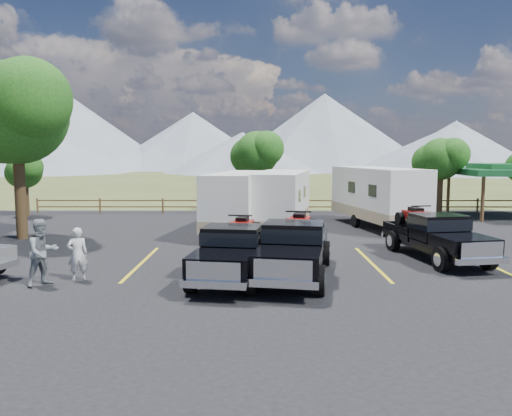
{
  "coord_description": "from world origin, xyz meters",
  "views": [
    {
      "loc": [
        -1.96,
        -13.0,
        3.84
      ],
      "look_at": [
        -2.03,
        7.36,
        1.6
      ],
      "focal_mm": 35.0,
      "sensor_mm": 36.0,
      "label": 1
    }
  ],
  "objects_px": {
    "trailer_right": "(378,196)",
    "person_a": "(78,254)",
    "rig_left": "(234,249)",
    "trailer_center": "(280,201)",
    "trailer_left": "(240,202)",
    "pavilion": "(507,171)",
    "person_b": "(42,252)",
    "rig_right": "(435,235)",
    "rig_center": "(295,247)",
    "tree_big_nw": "(15,113)"
  },
  "relations": [
    {
      "from": "trailer_right",
      "to": "person_a",
      "type": "relative_size",
      "value": 5.49
    },
    {
      "from": "rig_left",
      "to": "trailer_right",
      "type": "distance_m",
      "value": 12.53
    },
    {
      "from": "trailer_center",
      "to": "trailer_right",
      "type": "height_order",
      "value": "trailer_right"
    },
    {
      "from": "rig_left",
      "to": "trailer_left",
      "type": "bearing_deg",
      "value": 99.06
    },
    {
      "from": "pavilion",
      "to": "rig_left",
      "type": "height_order",
      "value": "pavilion"
    },
    {
      "from": "rig_left",
      "to": "person_b",
      "type": "bearing_deg",
      "value": -162.04
    },
    {
      "from": "trailer_right",
      "to": "rig_right",
      "type": "bearing_deg",
      "value": -100.51
    },
    {
      "from": "rig_center",
      "to": "trailer_left",
      "type": "height_order",
      "value": "trailer_left"
    },
    {
      "from": "tree_big_nw",
      "to": "rig_right",
      "type": "distance_m",
      "value": 18.13
    },
    {
      "from": "pavilion",
      "to": "rig_center",
      "type": "bearing_deg",
      "value": -132.9
    },
    {
      "from": "person_b",
      "to": "trailer_right",
      "type": "bearing_deg",
      "value": -8.47
    },
    {
      "from": "trailer_center",
      "to": "trailer_right",
      "type": "distance_m",
      "value": 5.48
    },
    {
      "from": "tree_big_nw",
      "to": "rig_center",
      "type": "xyz_separation_m",
      "value": [
        11.72,
        -6.9,
        -4.63
      ]
    },
    {
      "from": "tree_big_nw",
      "to": "trailer_right",
      "type": "bearing_deg",
      "value": 11.56
    },
    {
      "from": "trailer_left",
      "to": "trailer_center",
      "type": "bearing_deg",
      "value": 16.7
    },
    {
      "from": "tree_big_nw",
      "to": "rig_center",
      "type": "relative_size",
      "value": 1.31
    },
    {
      "from": "tree_big_nw",
      "to": "rig_left",
      "type": "bearing_deg",
      "value": -35.48
    },
    {
      "from": "trailer_center",
      "to": "trailer_right",
      "type": "xyz_separation_m",
      "value": [
        5.09,
        2.04,
        0.07
      ]
    },
    {
      "from": "rig_left",
      "to": "person_a",
      "type": "xyz_separation_m",
      "value": [
        -4.66,
        -0.36,
        -0.07
      ]
    },
    {
      "from": "rig_right",
      "to": "person_b",
      "type": "relative_size",
      "value": 2.95
    },
    {
      "from": "rig_left",
      "to": "trailer_center",
      "type": "xyz_separation_m",
      "value": [
        1.78,
        8.41,
        0.66
      ]
    },
    {
      "from": "pavilion",
      "to": "trailer_left",
      "type": "relative_size",
      "value": 0.74
    },
    {
      "from": "rig_right",
      "to": "trailer_right",
      "type": "xyz_separation_m",
      "value": [
        -0.26,
        7.68,
        0.72
      ]
    },
    {
      "from": "pavilion",
      "to": "person_b",
      "type": "height_order",
      "value": "pavilion"
    },
    {
      "from": "trailer_right",
      "to": "person_a",
      "type": "distance_m",
      "value": 15.83
    },
    {
      "from": "person_a",
      "to": "pavilion",
      "type": "bearing_deg",
      "value": -168.22
    },
    {
      "from": "tree_big_nw",
      "to": "trailer_center",
      "type": "xyz_separation_m",
      "value": [
        11.64,
        1.38,
        -4.02
      ]
    },
    {
      "from": "rig_right",
      "to": "tree_big_nw",
      "type": "bearing_deg",
      "value": 155.71
    },
    {
      "from": "pavilion",
      "to": "rig_center",
      "type": "xyz_separation_m",
      "value": [
        -13.82,
        -14.87,
        -1.82
      ]
    },
    {
      "from": "tree_big_nw",
      "to": "rig_right",
      "type": "xyz_separation_m",
      "value": [
        16.99,
        -4.25,
        -4.67
      ]
    },
    {
      "from": "rig_right",
      "to": "trailer_left",
      "type": "bearing_deg",
      "value": 132.87
    },
    {
      "from": "pavilion",
      "to": "rig_left",
      "type": "distance_m",
      "value": 21.79
    },
    {
      "from": "tree_big_nw",
      "to": "trailer_left",
      "type": "distance_m",
      "value": 10.63
    },
    {
      "from": "tree_big_nw",
      "to": "rig_left",
      "type": "distance_m",
      "value": 12.98
    },
    {
      "from": "rig_left",
      "to": "rig_center",
      "type": "height_order",
      "value": "rig_center"
    },
    {
      "from": "trailer_left",
      "to": "rig_center",
      "type": "bearing_deg",
      "value": -66.05
    },
    {
      "from": "pavilion",
      "to": "person_b",
      "type": "bearing_deg",
      "value": -143.02
    },
    {
      "from": "pavilion",
      "to": "trailer_right",
      "type": "height_order",
      "value": "pavilion"
    },
    {
      "from": "pavilion",
      "to": "rig_right",
      "type": "distance_m",
      "value": 15.04
    },
    {
      "from": "pavilion",
      "to": "rig_center",
      "type": "relative_size",
      "value": 1.04
    },
    {
      "from": "pavilion",
      "to": "rig_left",
      "type": "xyz_separation_m",
      "value": [
        -15.69,
        -15.0,
        -1.87
      ]
    },
    {
      "from": "person_b",
      "to": "pavilion",
      "type": "bearing_deg",
      "value": -14.17
    },
    {
      "from": "tree_big_nw",
      "to": "person_b",
      "type": "distance_m",
      "value": 10.18
    },
    {
      "from": "tree_big_nw",
      "to": "pavilion",
      "type": "distance_m",
      "value": 26.91
    },
    {
      "from": "rig_right",
      "to": "person_b",
      "type": "bearing_deg",
      "value": -173.88
    },
    {
      "from": "rig_left",
      "to": "rig_center",
      "type": "xyz_separation_m",
      "value": [
        1.86,
        0.13,
        0.05
      ]
    },
    {
      "from": "pavilion",
      "to": "rig_right",
      "type": "xyz_separation_m",
      "value": [
        -8.55,
        -12.23,
        -1.87
      ]
    },
    {
      "from": "trailer_left",
      "to": "pavilion",
      "type": "bearing_deg",
      "value": 33.6
    },
    {
      "from": "rig_center",
      "to": "pavilion",
      "type": "bearing_deg",
      "value": 57.19
    },
    {
      "from": "tree_big_nw",
      "to": "person_a",
      "type": "distance_m",
      "value": 10.2
    }
  ]
}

